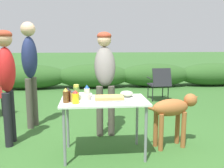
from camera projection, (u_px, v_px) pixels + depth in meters
ground_plane at (104, 154)px, 3.31m from camera, size 60.00×60.00×0.00m
shrub_hedge at (94, 76)px, 8.00m from camera, size 14.40×0.90×0.76m
folding_table at (104, 106)px, 3.20m from camera, size 1.10×0.64×0.74m
food_tray at (109, 98)px, 3.15m from camera, size 0.40×0.24×0.06m
plate_stack at (83, 96)px, 3.30m from camera, size 0.25×0.25×0.05m
mixing_bowl at (127, 94)px, 3.37m from camera, size 0.18×0.18×0.08m
paper_cup_stack at (85, 99)px, 3.00m from camera, size 0.08×0.08×0.10m
spice_jar at (73, 97)px, 3.06m from camera, size 0.08×0.08×0.14m
beer_bottle at (66, 96)px, 3.03m from camera, size 0.07×0.07×0.18m
mustard_bottle at (76, 97)px, 2.98m from camera, size 0.08×0.08×0.16m
relish_jar at (76, 93)px, 3.14m from camera, size 0.08×0.08×0.20m
mayo_bottle at (87, 93)px, 3.13m from camera, size 0.07×0.07×0.20m
bbq_sauce_bottle at (68, 95)px, 3.10m from camera, size 0.07×0.07×0.17m
standing_person_in_red_jacket at (105, 70)px, 3.92m from camera, size 0.34×0.47×1.63m
standing_person_in_navy_coat at (30, 63)px, 4.19m from camera, size 0.32×0.38×1.79m
standing_person_in_olive_jacket at (6, 74)px, 3.47m from camera, size 0.24×0.33×1.63m
dog at (173, 111)px, 3.47m from camera, size 0.85×0.34×0.75m
camp_chair_green_behind_table at (160, 82)px, 6.22m from camera, size 0.50×0.61×0.83m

